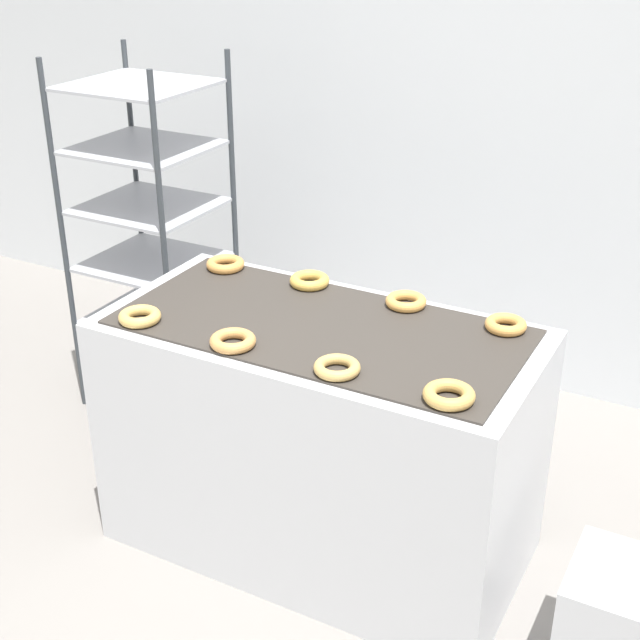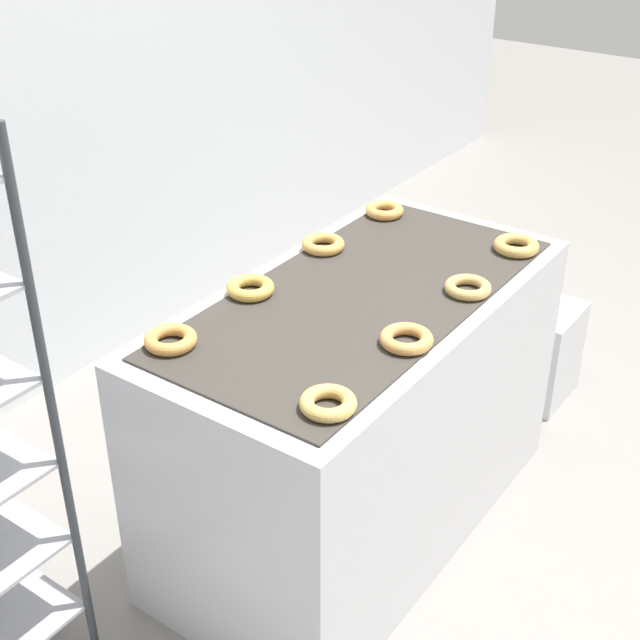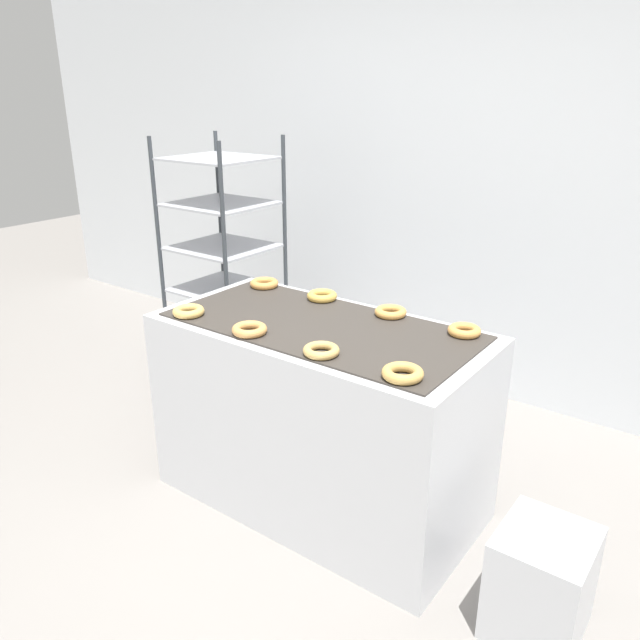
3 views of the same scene
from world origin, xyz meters
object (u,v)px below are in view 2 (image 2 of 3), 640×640
object	(u,v)px
fryer_machine	(358,415)
donut_near_left	(328,403)
donut_far_right	(385,210)
donut_near_right	(516,246)
donut_near_midright	(468,287)
donut_far_midright	(323,244)
glaze_bin	(531,349)
donut_near_midleft	(406,339)
donut_far_midleft	(250,288)
donut_far_left	(171,340)

from	to	relation	value
fryer_machine	donut_near_left	distance (m)	0.75
donut_far_right	donut_near_right	bearing A→B (deg)	-90.42
donut_near_midright	donut_far_midright	size ratio (longest dim) A/B	0.99
glaze_bin	donut_far_right	distance (m)	0.96
donut_near_midleft	donut_near_left	bearing A→B (deg)	179.81
glaze_bin	donut_near_left	world-z (taller)	donut_near_left
fryer_machine	glaze_bin	size ratio (longest dim) A/B	3.55
donut_near_midleft	donut_far_midleft	world-z (taller)	donut_far_midleft
donut_far_midleft	donut_far_midright	world-z (taller)	donut_far_midleft
donut_near_left	donut_far_left	xyz separation A→B (m)	(-0.00, 0.51, -0.00)
glaze_bin	donut_near_left	bearing A→B (deg)	-176.40
donut_far_right	donut_near_midright	bearing A→B (deg)	-124.68
donut_far_left	donut_far_right	xyz separation A→B (m)	(1.08, -0.00, -0.00)
donut_far_midright	glaze_bin	bearing A→B (deg)	-25.51
donut_far_midright	donut_far_right	world-z (taller)	same
donut_near_midleft	donut_far_right	bearing A→B (deg)	35.55
donut_near_left	donut_far_midright	xyz separation A→B (m)	(0.72, 0.52, -0.00)
donut_near_right	donut_far_right	size ratio (longest dim) A/B	1.09
fryer_machine	donut_far_midright	xyz separation A→B (m)	(0.19, 0.27, 0.46)
glaze_bin	donut_near_midleft	size ratio (longest dim) A/B	2.79
donut_far_right	donut_far_midleft	bearing A→B (deg)	178.84
donut_near_midleft	donut_far_right	world-z (taller)	same
donut_near_midright	donut_far_midright	world-z (taller)	donut_far_midright
glaze_bin	donut_near_midright	world-z (taller)	donut_near_midright
glaze_bin	donut_far_midleft	distance (m)	1.49
glaze_bin	donut_far_right	world-z (taller)	donut_far_right
donut_near_left	donut_far_left	world-z (taller)	same
donut_near_right	donut_far_left	bearing A→B (deg)	154.87
fryer_machine	donut_far_left	xyz separation A→B (m)	(-0.54, 0.26, 0.46)
donut_near_left	donut_far_left	bearing A→B (deg)	90.37
fryer_machine	donut_far_right	distance (m)	0.75
donut_near_left	donut_near_midleft	xyz separation A→B (m)	(0.36, -0.00, -0.00)
donut_near_right	donut_near_left	bearing A→B (deg)	-179.72
donut_near_midleft	donut_far_right	size ratio (longest dim) A/B	1.08
donut_far_midright	donut_near_midleft	bearing A→B (deg)	-124.31
donut_far_left	donut_far_right	distance (m)	1.08
fryer_machine	donut_far_midright	bearing A→B (deg)	55.47
donut_near_midright	donut_far_right	xyz separation A→B (m)	(0.35, 0.50, 0.00)
glaze_bin	donut_far_left	size ratio (longest dim) A/B	2.84
donut_near_midright	donut_near_right	world-z (taller)	donut_near_right
donut_near_right	donut_far_midright	size ratio (longest dim) A/B	1.05
donut_near_right	donut_far_left	xyz separation A→B (m)	(-1.07, 0.50, -0.00)
donut_far_left	donut_near_right	bearing A→B (deg)	-25.13
glaze_bin	donut_near_right	size ratio (longest dim) A/B	2.75
donut_far_midleft	donut_far_midright	size ratio (longest dim) A/B	1.02
donut_near_midright	donut_far_midright	xyz separation A→B (m)	(-0.00, 0.52, 0.00)
donut_near_midright	donut_far_right	size ratio (longest dim) A/B	1.04
fryer_machine	donut_near_midleft	world-z (taller)	donut_near_midleft
donut_near_midleft	donut_near_midright	world-z (taller)	donut_near_midleft
donut_near_midright	donut_far_midleft	size ratio (longest dim) A/B	0.98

